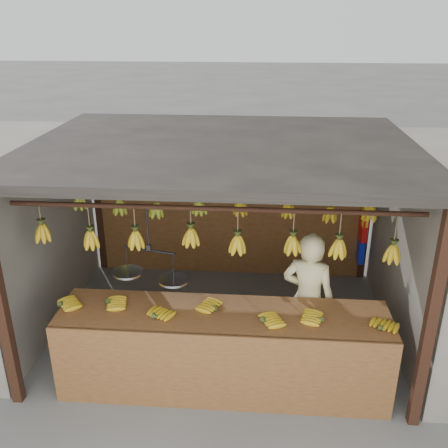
{
  "coord_description": "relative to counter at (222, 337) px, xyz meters",
  "views": [
    {
      "loc": [
        0.45,
        -5.42,
        3.69
      ],
      "look_at": [
        0.0,
        0.3,
        1.3
      ],
      "focal_mm": 40.0,
      "sensor_mm": 36.0,
      "label": 1
    }
  ],
  "objects": [
    {
      "name": "ground",
      "position": [
        -0.1,
        1.23,
        -0.7
      ],
      "size": [
        80.0,
        80.0,
        0.0
      ],
      "primitive_type": "plane",
      "color": "#5B5B57"
    },
    {
      "name": "stall",
      "position": [
        -0.1,
        1.56,
        1.27
      ],
      "size": [
        4.3,
        3.3,
        2.4
      ],
      "color": "black",
      "rests_on": "ground"
    },
    {
      "name": "bag_bundles",
      "position": [
        1.84,
        2.58,
        0.28
      ],
      "size": [
        0.08,
        0.26,
        1.33
      ],
      "color": "#199926",
      "rests_on": "ground"
    },
    {
      "name": "hanging_bananas",
      "position": [
        -0.1,
        1.24,
        0.92
      ],
      "size": [
        3.63,
        2.24,
        0.39
      ],
      "color": "#B28A13",
      "rests_on": "ground"
    },
    {
      "name": "counter",
      "position": [
        0.0,
        0.0,
        0.0
      ],
      "size": [
        3.52,
        0.77,
        0.96
      ],
      "color": "brown",
      "rests_on": "ground"
    },
    {
      "name": "vendor",
      "position": [
        0.9,
        0.63,
        0.09
      ],
      "size": [
        0.67,
        0.54,
        1.6
      ],
      "primitive_type": "imported",
      "rotation": [
        0.0,
        0.0,
        2.83
      ],
      "color": "beige",
      "rests_on": "ground"
    },
    {
      "name": "balance_scale",
      "position": [
        -0.75,
        0.23,
        0.57
      ],
      "size": [
        0.8,
        0.43,
        0.77
      ],
      "color": "black",
      "rests_on": "ground"
    }
  ]
}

